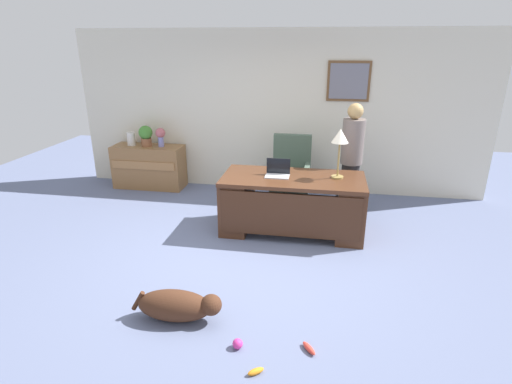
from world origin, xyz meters
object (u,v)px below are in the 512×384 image
person_standing (351,159)px  vase_with_flowers (160,135)px  laptop (278,172)px  dog_toy_bone (309,348)px  dog_toy_plush (256,371)px  potted_plant (146,135)px  dog_toy_ball (238,344)px  dog_lying (178,305)px  desk_lamp (340,139)px  armchair (291,175)px  desk (292,203)px  credenza (149,167)px  vase_empty (131,139)px

person_standing → vase_with_flowers: 3.29m
vase_with_flowers → laptop: bearing=-31.6°
dog_toy_bone → dog_toy_plush: (-0.40, -0.33, 0.00)m
potted_plant → dog_toy_ball: potted_plant is taller
dog_lying → desk_lamp: size_ratio=1.35×
dog_toy_ball → desk_lamp: bearing=71.5°
vase_with_flowers → dog_toy_bone: vase_with_flowers is taller
laptop → armchair: bearing=84.3°
desk_lamp → dog_toy_plush: bearing=-102.9°
desk → dog_lying: bearing=-112.9°
credenza → desk: bearing=-27.8°
desk → dog_toy_bone: 2.37m
laptop → credenza: bearing=151.2°
desk → dog_toy_plush: (-0.05, -2.64, -0.40)m
credenza → vase_empty: size_ratio=5.36×
armchair → vase_empty: size_ratio=4.76×
credenza → dog_toy_bone: (3.05, -3.72, -0.35)m
credenza → person_standing: person_standing is taller
credenza → armchair: armchair is taller
desk_lamp → vase_with_flowers: 3.31m
laptop → dog_lying: bearing=-107.3°
credenza → dog_toy_plush: credenza is taller
person_standing → vase_empty: person_standing is taller
armchair → desk_lamp: (0.69, -0.93, 0.82)m
desk_lamp → vase_empty: desk_lamp is taller
dog_lying → desk_lamp: (1.46, 2.19, 1.15)m
desk_lamp → dog_toy_ball: (-0.83, -2.48, -1.26)m
armchair → dog_toy_plush: armchair is taller
person_standing → desk: bearing=-136.1°
credenza → laptop: (2.48, -1.36, 0.46)m
potted_plant → dog_toy_plush: 4.94m
armchair → dog_toy_plush: 3.70m
desk_lamp → dog_toy_ball: 2.90m
laptop → dog_toy_ball: (-0.04, -2.43, -0.80)m
dog_lying → vase_empty: (-2.11, 3.51, 0.72)m
laptop → dog_toy_ball: laptop is taller
dog_lying → vase_with_flowers: size_ratio=2.70×
armchair → person_standing: bearing=-16.7°
credenza → dog_lying: credenza is taller
credenza → dog_toy_bone: bearing=-50.7°
person_standing → dog_toy_bone: bearing=-98.0°
desk → potted_plant: size_ratio=5.29×
desk_lamp → laptop: bearing=-176.6°
dog_lying → dog_toy_ball: dog_lying is taller
dog_toy_ball → dog_toy_plush: 0.33m
person_standing → dog_toy_plush: size_ratio=11.96×
person_standing → laptop: 1.23m
laptop → desk_lamp: (0.79, 0.05, 0.47)m
vase_with_flowers → credenza: bearing=-179.7°
vase_empty → potted_plant: size_ratio=0.65×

